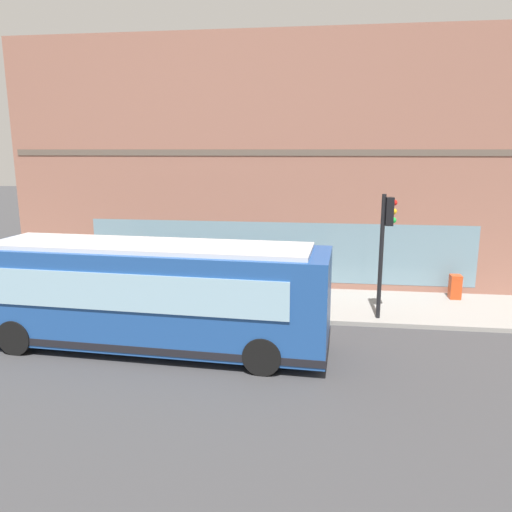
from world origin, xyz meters
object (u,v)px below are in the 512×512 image
Objects in this scene: city_bus_nearside at (151,296)px; traffic_light_near_corner at (386,233)px; fire_hydrant at (228,280)px; pedestrian_near_building_entrance at (249,275)px; newspaper_vending_box at (455,287)px; pedestrian_by_light_pole at (74,276)px.

traffic_light_near_corner reaches higher than city_bus_nearside.
pedestrian_near_building_entrance reaches higher than fire_hydrant.
newspaper_vending_box is at bearing -81.43° from pedestrian_near_building_entrance.
city_bus_nearside is 5.57× the size of pedestrian_by_light_pole.
city_bus_nearside is 6.05m from fire_hydrant.
fire_hydrant is (2.78, 5.73, -2.49)m from traffic_light_near_corner.
city_bus_nearside reaches higher than fire_hydrant.
newspaper_vending_box is (-0.15, -8.69, 0.09)m from fire_hydrant.
fire_hydrant is 1.76m from pedestrian_near_building_entrance.
newspaper_vending_box is (5.71, -9.77, -0.95)m from city_bus_nearside.
traffic_light_near_corner is (3.08, -6.80, 1.45)m from city_bus_nearside.
fire_hydrant is at bearing 64.14° from traffic_light_near_corner.
pedestrian_near_building_entrance is at bearing -25.03° from city_bus_nearside.
pedestrian_near_building_entrance is 1.78× the size of newspaper_vending_box.
pedestrian_by_light_pole reaches higher than newspaper_vending_box.
traffic_light_near_corner reaches higher than newspaper_vending_box.
traffic_light_near_corner is at bearing -107.48° from pedestrian_near_building_entrance.
traffic_light_near_corner is at bearing 131.52° from newspaper_vending_box.
traffic_light_near_corner is 4.63m from newspaper_vending_box.
city_bus_nearside is 11.29× the size of newspaper_vending_box.
newspaper_vending_box is at bearing -79.49° from pedestrian_by_light_pole.
fire_hydrant is 0.82× the size of newspaper_vending_box.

